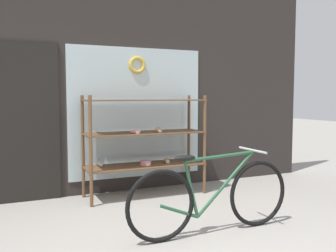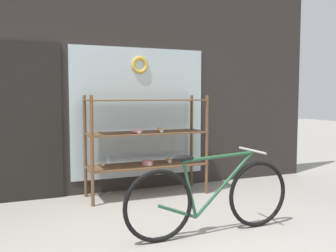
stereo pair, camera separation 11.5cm
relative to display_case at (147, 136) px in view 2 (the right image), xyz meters
name	(u,v)px [view 2 (the right image)]	position (x,y,z in m)	size (l,w,h in m)	color
storefront_facade	(123,70)	(-0.21, 0.41, 0.94)	(6.36, 0.13, 3.64)	#2D2826
display_case	(147,136)	(0.00, 0.00, 0.00)	(1.67, 0.54, 1.41)	brown
bicycle	(211,197)	(0.10, -1.66, -0.46)	(1.84, 0.46, 0.84)	black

